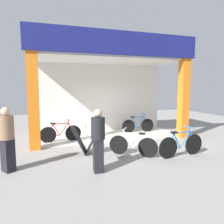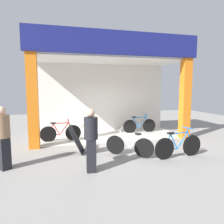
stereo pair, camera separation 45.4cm
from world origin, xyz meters
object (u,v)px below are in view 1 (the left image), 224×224
Objects in this scene: bicycle_inside_1 at (61,133)px; pedestrian_1 at (98,139)px; bicycle_inside_0 at (138,125)px; bicycle_parked_0 at (181,145)px; sandwich_board_sign at (86,140)px; bicycle_parked_1 at (133,145)px; pedestrian_0 at (7,138)px.

pedestrian_1 reaches higher than bicycle_inside_1.
bicycle_parked_0 is at bearing -93.01° from bicycle_inside_0.
sandwich_board_sign reaches higher than bicycle_inside_0.
bicycle_parked_1 is (2.09, -2.44, -0.01)m from bicycle_inside_1.
pedestrian_1 is (-1.35, -0.86, 0.50)m from bicycle_parked_1.
bicycle_parked_0 is (3.51, -2.95, 0.01)m from bicycle_inside_1.
bicycle_inside_0 is 0.98× the size of bicycle_parked_0.
bicycle_inside_1 is 0.97× the size of pedestrian_0.
pedestrian_0 reaches higher than sandwich_board_sign.
bicycle_parked_0 is 1.51m from bicycle_parked_1.
pedestrian_1 is (-2.77, -0.35, 0.47)m from bicycle_parked_0.
bicycle_inside_0 is 0.99× the size of pedestrian_0.
bicycle_parked_0 is 1.01× the size of pedestrian_0.
bicycle_inside_1 is at bearing 111.72° from sandwich_board_sign.
bicycle_parked_0 reaches higher than bicycle_inside_0.
sandwich_board_sign is at bearing -140.09° from bicycle_inside_0.
pedestrian_1 is (0.74, -3.30, 0.49)m from bicycle_inside_1.
bicycle_inside_0 is 5.02m from pedestrian_1.
sandwich_board_sign is at bearing 157.22° from bicycle_parked_0.
bicycle_parked_1 is 0.76× the size of pedestrian_0.
bicycle_inside_1 is 3.05m from pedestrian_0.
bicycle_parked_1 is at bearing -25.72° from sandwich_board_sign.
bicycle_parked_0 is 5.02m from pedestrian_0.
pedestrian_0 is at bearing 176.17° from bicycle_parked_0.
pedestrian_0 is at bearing -158.91° from sandwich_board_sign.
pedestrian_1 reaches higher than bicycle_parked_0.
sandwich_board_sign is at bearing -68.28° from bicycle_inside_1.
bicycle_parked_0 reaches higher than bicycle_inside_1.
bicycle_inside_1 is 1.27× the size of bicycle_parked_1.
pedestrian_0 reaches higher than bicycle_inside_0.
bicycle_parked_1 is 0.79× the size of pedestrian_1.
bicycle_inside_0 is 1.62× the size of sandwich_board_sign.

